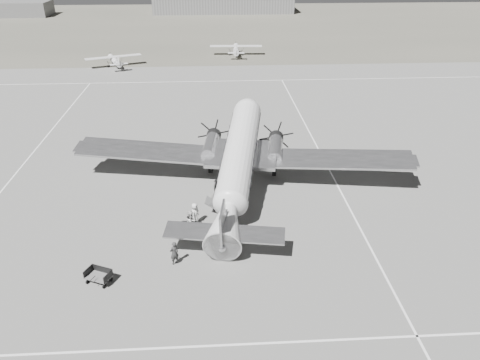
% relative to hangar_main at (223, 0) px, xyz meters
% --- Properties ---
extents(ground, '(260.00, 260.00, 0.00)m').
position_rel_hangar_main_xyz_m(ground, '(-5.00, -120.00, -3.30)').
color(ground, slate).
rests_on(ground, ground).
extents(taxi_line_near, '(60.00, 0.15, 0.01)m').
position_rel_hangar_main_xyz_m(taxi_line_near, '(-5.00, -134.00, -3.29)').
color(taxi_line_near, silver).
rests_on(taxi_line_near, ground).
extents(taxi_line_right, '(0.15, 80.00, 0.01)m').
position_rel_hangar_main_xyz_m(taxi_line_right, '(7.00, -120.00, -3.29)').
color(taxi_line_right, silver).
rests_on(taxi_line_right, ground).
extents(taxi_line_left, '(0.15, 60.00, 0.01)m').
position_rel_hangar_main_xyz_m(taxi_line_left, '(-23.00, -110.00, -3.29)').
color(taxi_line_left, silver).
rests_on(taxi_line_left, ground).
extents(taxi_line_horizon, '(90.00, 0.15, 0.01)m').
position_rel_hangar_main_xyz_m(taxi_line_horizon, '(-5.00, -80.00, -3.29)').
color(taxi_line_horizon, silver).
rests_on(taxi_line_horizon, ground).
extents(grass_infield, '(260.00, 90.00, 0.01)m').
position_rel_hangar_main_xyz_m(grass_infield, '(-5.00, -25.00, -3.30)').
color(grass_infield, '#59564B').
rests_on(grass_infield, ground).
extents(hangar_main, '(42.00, 14.00, 6.60)m').
position_rel_hangar_main_xyz_m(hangar_main, '(0.00, 0.00, 0.00)').
color(hangar_main, slate).
rests_on(hangar_main, ground).
extents(shed_secondary, '(18.00, 10.00, 4.00)m').
position_rel_hangar_main_xyz_m(shed_secondary, '(-60.00, -5.00, -1.30)').
color(shed_secondary, '#575757').
rests_on(shed_secondary, ground).
extents(dc3_airliner, '(33.95, 26.21, 5.87)m').
position_rel_hangar_main_xyz_m(dc3_airliner, '(-2.02, -116.52, -0.36)').
color(dc3_airliner, silver).
rests_on(dc3_airliner, ground).
extents(light_plane_left, '(11.99, 10.98, 2.02)m').
position_rel_hangar_main_xyz_m(light_plane_left, '(-20.97, -69.68, -2.29)').
color(light_plane_left, silver).
rests_on(light_plane_left, ground).
extents(light_plane_right, '(10.39, 8.59, 2.08)m').
position_rel_hangar_main_xyz_m(light_plane_right, '(0.66, -61.91, -2.26)').
color(light_plane_right, silver).
rests_on(light_plane_right, ground).
extents(baggage_cart_near, '(1.72, 1.31, 0.90)m').
position_rel_hangar_main_xyz_m(baggage_cart_near, '(-5.96, -122.98, -2.85)').
color(baggage_cart_near, '#575757').
rests_on(baggage_cart_near, ground).
extents(baggage_cart_far, '(2.01, 1.76, 0.94)m').
position_rel_hangar_main_xyz_m(baggage_cart_far, '(-11.76, -128.20, -2.83)').
color(baggage_cart_far, '#575757').
rests_on(baggage_cart_far, ground).
extents(ground_crew, '(0.77, 0.71, 1.77)m').
position_rel_hangar_main_xyz_m(ground_crew, '(-6.97, -126.52, -2.41)').
color(ground_crew, '#2B2B2B').
rests_on(ground_crew, ground).
extents(ramp_agent, '(1.00, 1.13, 1.96)m').
position_rel_hangar_main_xyz_m(ramp_agent, '(-5.94, -122.88, -2.32)').
color(ramp_agent, '#B1B0AE').
rests_on(ramp_agent, ground).
extents(passenger, '(0.87, 1.02, 1.78)m').
position_rel_hangar_main_xyz_m(passenger, '(-5.70, -121.46, -2.41)').
color(passenger, silver).
rests_on(passenger, ground).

